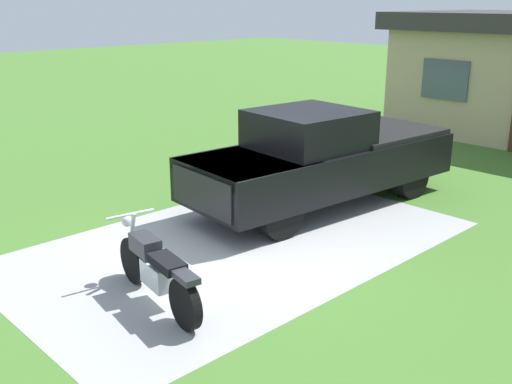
# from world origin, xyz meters

# --- Properties ---
(ground_plane) EXTENTS (80.00, 80.00, 0.00)m
(ground_plane) POSITION_xyz_m (0.00, 0.00, 0.00)
(ground_plane) COLOR #43722B
(driveway_pad) EXTENTS (4.54, 7.49, 0.01)m
(driveway_pad) POSITION_xyz_m (0.00, 0.00, 0.00)
(driveway_pad) COLOR #A2A2A2
(driveway_pad) RESTS_ON ground
(motorcycle) EXTENTS (2.20, 0.73, 1.09)m
(motorcycle) POSITION_xyz_m (0.72, -2.12, 0.47)
(motorcycle) COLOR black
(motorcycle) RESTS_ON ground
(pickup_truck) EXTENTS (2.47, 5.77, 1.90)m
(pickup_truck) POSITION_xyz_m (-0.40, 2.59, 0.95)
(pickup_truck) COLOR black
(pickup_truck) RESTS_ON ground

